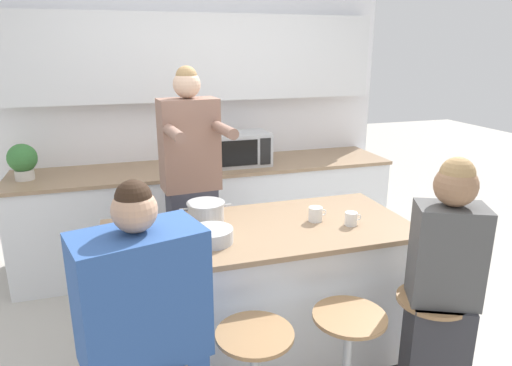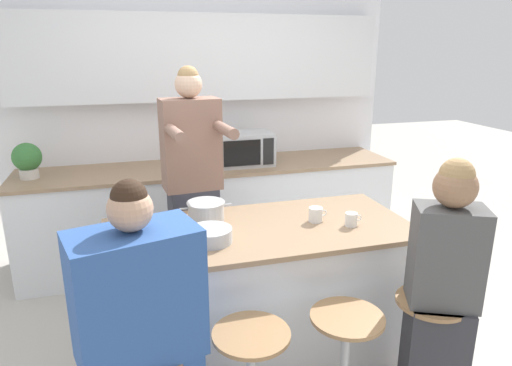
% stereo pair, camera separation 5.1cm
% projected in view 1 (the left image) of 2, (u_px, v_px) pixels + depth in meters
% --- Properties ---
extents(ground_plane, '(16.00, 16.00, 0.00)m').
position_uv_depth(ground_plane, '(260.00, 357.00, 2.94)').
color(ground_plane, '#B2ADA3').
extents(wall_back, '(3.59, 0.22, 2.70)m').
position_uv_depth(wall_back, '(199.00, 89.00, 4.20)').
color(wall_back, white).
rests_on(wall_back, ground_plane).
extents(back_counter, '(3.34, 0.70, 0.90)m').
position_uv_depth(back_counter, '(210.00, 213.00, 4.20)').
color(back_counter, silver).
rests_on(back_counter, ground_plane).
extents(kitchen_island, '(1.80, 0.83, 0.90)m').
position_uv_depth(kitchen_island, '(260.00, 294.00, 2.81)').
color(kitchen_island, black).
rests_on(kitchen_island, ground_plane).
extents(bar_stool_rightmost, '(0.38, 0.38, 0.68)m').
position_uv_depth(bar_stool_rightmost, '(426.00, 350.00, 2.44)').
color(bar_stool_rightmost, '#997047').
rests_on(bar_stool_rightmost, ground_plane).
extents(person_cooking, '(0.44, 0.60, 1.80)m').
position_uv_depth(person_cooking, '(192.00, 198.00, 3.21)').
color(person_cooking, '#383842').
rests_on(person_cooking, ground_plane).
extents(person_wrapped_blanket, '(0.56, 0.40, 1.45)m').
position_uv_depth(person_wrapped_blanket, '(146.00, 356.00, 1.91)').
color(person_wrapped_blanket, '#2D5193').
rests_on(person_wrapped_blanket, ground_plane).
extents(person_seated_near, '(0.39, 0.37, 1.43)m').
position_uv_depth(person_seated_near, '(441.00, 301.00, 2.33)').
color(person_seated_near, '#333338').
rests_on(person_seated_near, ground_plane).
extents(cooking_pot, '(0.32, 0.23, 0.13)m').
position_uv_depth(cooking_pot, '(206.00, 212.00, 2.74)').
color(cooking_pot, '#B7BABC').
rests_on(cooking_pot, kitchen_island).
extents(fruit_bowl, '(0.24, 0.24, 0.08)m').
position_uv_depth(fruit_bowl, '(211.00, 236.00, 2.47)').
color(fruit_bowl, '#B7BABC').
rests_on(fruit_bowl, kitchen_island).
extents(coffee_cup_near, '(0.11, 0.07, 0.08)m').
position_uv_depth(coffee_cup_near, '(351.00, 219.00, 2.71)').
color(coffee_cup_near, white).
rests_on(coffee_cup_near, kitchen_island).
extents(coffee_cup_far, '(0.12, 0.08, 0.09)m').
position_uv_depth(coffee_cup_far, '(316.00, 214.00, 2.77)').
color(coffee_cup_far, white).
rests_on(coffee_cup_far, kitchen_island).
extents(banana_bunch, '(0.17, 0.12, 0.06)m').
position_uv_depth(banana_bunch, '(120.00, 231.00, 2.56)').
color(banana_bunch, yellow).
rests_on(banana_bunch, kitchen_island).
extents(microwave, '(0.53, 0.33, 0.29)m').
position_uv_depth(microwave, '(240.00, 149.00, 4.06)').
color(microwave, '#B2B5B7').
rests_on(microwave, back_counter).
extents(potted_plant, '(0.23, 0.23, 0.29)m').
position_uv_depth(potted_plant, '(23.00, 160.00, 3.60)').
color(potted_plant, beige).
rests_on(potted_plant, back_counter).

